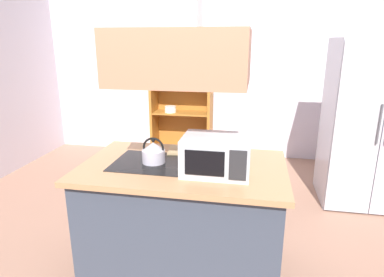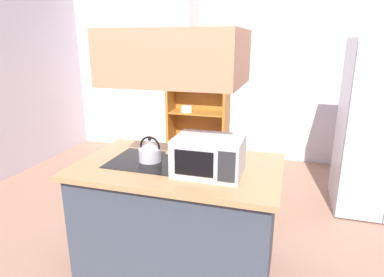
{
  "view_description": "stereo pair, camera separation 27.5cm",
  "coord_description": "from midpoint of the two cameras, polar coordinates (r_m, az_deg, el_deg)",
  "views": [
    {
      "loc": [
        0.37,
        -2.2,
        1.78
      ],
      "look_at": [
        -0.13,
        0.39,
        1.0
      ],
      "focal_mm": 30.95,
      "sensor_mm": 36.0,
      "label": 1
    },
    {
      "loc": [
        0.64,
        -2.13,
        1.78
      ],
      "look_at": [
        -0.13,
        0.39,
        1.0
      ],
      "focal_mm": 30.95,
      "sensor_mm": 36.0,
      "label": 2
    }
  ],
  "objects": [
    {
      "name": "range_hood",
      "position": [
        2.3,
        -5.29,
        16.45
      ],
      "size": [
        0.9,
        0.7,
        1.2
      ],
      "color": "#B37656"
    },
    {
      "name": "kettle",
      "position": [
        2.5,
        -9.8,
        -2.38
      ],
      "size": [
        0.17,
        0.17,
        0.19
      ],
      "color": "#B6B1C0",
      "rests_on": "kitchen_island"
    },
    {
      "name": "microwave",
      "position": [
        2.26,
        0.74,
        -2.92
      ],
      "size": [
        0.46,
        0.35,
        0.26
      ],
      "color": "#B7BABF",
      "rests_on": "kitchen_island"
    },
    {
      "name": "ground_plane",
      "position": [
        2.85,
        -1.87,
        -22.25
      ],
      "size": [
        7.8,
        7.8,
        0.0
      ],
      "primitive_type": "plane",
      "color": "#936A56"
    },
    {
      "name": "cutting_board",
      "position": [
        2.74,
        -3.33,
        -2.07
      ],
      "size": [
        0.37,
        0.28,
        0.02
      ],
      "primitive_type": "cube",
      "rotation": [
        0.0,
        0.0,
        0.12
      ],
      "color": "tan",
      "rests_on": "kitchen_island"
    },
    {
      "name": "kitchen_island",
      "position": [
        2.65,
        -4.52,
        -13.6
      ],
      "size": [
        1.51,
        0.94,
        0.9
      ],
      "color": "#353D4B",
      "rests_on": "ground"
    },
    {
      "name": "dish_cabinet",
      "position": [
        5.2,
        -3.24,
        5.36
      ],
      "size": [
        0.93,
        0.4,
        1.76
      ],
      "color": "#A86826",
      "rests_on": "ground"
    },
    {
      "name": "refrigerator",
      "position": [
        4.03,
        26.62,
        2.21
      ],
      "size": [
        0.9,
        0.77,
        1.82
      ],
      "color": "#B0B4C3",
      "rests_on": "ground"
    },
    {
      "name": "wall_back",
      "position": [
        5.21,
        5.39,
        11.67
      ],
      "size": [
        6.0,
        0.12,
        2.7
      ],
      "primitive_type": "cube",
      "color": "silver",
      "rests_on": "ground"
    }
  ]
}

